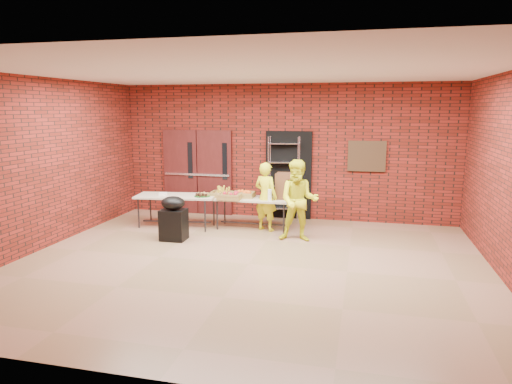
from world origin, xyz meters
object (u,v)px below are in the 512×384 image
table_left (176,198)px  covered_grill (174,218)px  wire_rack (284,178)px  table_right (253,201)px  coffee_dispenser (286,186)px  volunteer_woman (266,197)px  volunteer_man (299,201)px

table_left → covered_grill: size_ratio=2.05×
wire_rack → covered_grill: size_ratio=2.21×
table_left → covered_grill: covered_grill is taller
table_right → wire_rack: bearing=63.2°
coffee_dispenser → volunteer_woman: volunteer_woman is taller
wire_rack → volunteer_woman: (-0.20, -1.09, -0.24)m
table_left → wire_rack: bearing=22.4°
table_right → volunteer_man: 1.34m
table_right → covered_grill: 1.84m
table_left → table_right: bearing=1.3°
covered_grill → table_left: bearing=109.4°
wire_rack → table_left: bearing=-161.3°
volunteer_man → table_right: bearing=143.9°
covered_grill → volunteer_man: (2.45, 0.54, 0.37)m
wire_rack → volunteer_woman: 1.13m
covered_grill → wire_rack: bearing=50.0°
volunteer_woman → volunteer_man: (0.80, -0.63, 0.07)m
coffee_dispenser → table_right: bearing=-170.2°
coffee_dispenser → volunteer_woman: size_ratio=0.37×
coffee_dispenser → volunteer_man: size_ratio=0.34×
table_right → coffee_dispenser: 0.80m
table_left → covered_grill: (0.36, -0.99, -0.21)m
table_right → volunteer_man: bearing=-32.8°
wire_rack → table_left: wire_rack is taller
table_right → volunteer_man: size_ratio=1.02×
table_right → volunteer_woman: volunteer_woman is taller
wire_rack → volunteer_man: 1.83m
volunteer_man → coffee_dispenser: bearing=112.1°
wire_rack → table_right: size_ratio=1.19×
volunteer_woman → table_left: bearing=27.4°
covered_grill → volunteer_man: bearing=11.6°
volunteer_man → covered_grill: bearing=-171.0°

